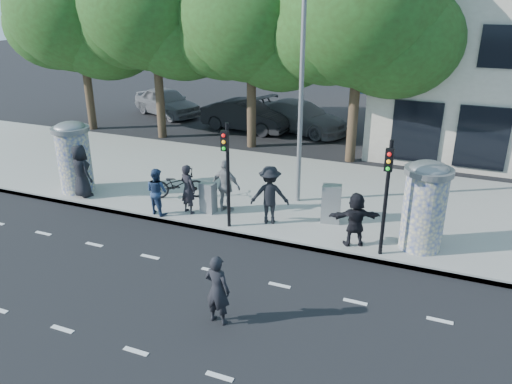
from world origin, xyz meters
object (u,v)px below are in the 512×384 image
at_px(man_road, 217,290).
at_px(cabinet_left, 208,197).
at_px(traffic_pole_far, 387,187).
at_px(ped_f, 355,219).
at_px(ad_column_left, 74,155).
at_px(ped_a, 81,171).
at_px(car_left, 167,102).
at_px(street_lamp, 301,70).
at_px(car_right, 300,117).
at_px(traffic_pole_near, 227,165).
at_px(ped_d, 270,195).
at_px(car_mid, 246,116).
at_px(cabinet_right, 331,204).
at_px(ped_b, 188,189).
at_px(bicycle, 178,184).
at_px(ad_column_right, 425,204).
at_px(ped_e, 226,186).
at_px(ped_c, 157,191).

xyz_separation_m(man_road, cabinet_left, (-2.91, 5.18, -0.19)).
distance_m(traffic_pole_far, ped_f, 1.54).
height_order(ad_column_left, traffic_pole_far, traffic_pole_far).
relative_size(ped_a, man_road, 1.12).
relative_size(ped_a, car_left, 0.39).
height_order(ad_column_left, street_lamp, street_lamp).
distance_m(man_road, car_right, 17.25).
height_order(ad_column_left, cabinet_left, ad_column_left).
distance_m(traffic_pole_near, ped_d, 1.77).
relative_size(cabinet_left, car_mid, 0.21).
bearing_deg(cabinet_right, cabinet_left, -178.41).
distance_m(traffic_pole_near, street_lamp, 4.07).
bearing_deg(car_mid, ped_b, -159.51).
relative_size(ped_a, bicycle, 0.98).
relative_size(ad_column_right, ped_e, 1.44).
relative_size(ad_column_left, ped_b, 1.55).
distance_m(cabinet_right, car_mid, 12.33).
xyz_separation_m(traffic_pole_near, ped_d, (1.10, 0.82, -1.12)).
bearing_deg(man_road, car_right, -72.50).
height_order(ad_column_right, cabinet_left, ad_column_right).
distance_m(traffic_pole_far, ped_a, 10.89).
xyz_separation_m(ped_a, ped_b, (4.30, 0.18, -0.11)).
height_order(ped_a, cabinet_right, ped_a).
height_order(ped_b, cabinet_left, ped_b).
xyz_separation_m(ped_e, bicycle, (-2.15, 0.43, -0.40)).
distance_m(ped_a, cabinet_left, 4.94).
distance_m(ped_c, ped_e, 2.32).
bearing_deg(ad_column_right, car_mid, 133.46).
bearing_deg(cabinet_left, car_mid, 113.18).
height_order(ad_column_right, ped_d, ad_column_right).
bearing_deg(traffic_pole_near, bicycle, 151.07).
distance_m(ped_b, cabinet_left, 0.74).
height_order(ped_d, ped_f, ped_d).
relative_size(man_road, car_left, 0.35).
bearing_deg(bicycle, ped_a, 83.05).
bearing_deg(bicycle, car_left, 6.50).
bearing_deg(traffic_pole_far, man_road, -124.59).
relative_size(ped_c, car_left, 0.33).
bearing_deg(ped_a, car_mid, -79.35).
distance_m(traffic_pole_near, bicycle, 3.49).
bearing_deg(ped_a, ped_b, -158.27).
height_order(traffic_pole_far, ped_f, traffic_pole_far).
height_order(man_road, cabinet_right, man_road).
relative_size(ped_b, bicycle, 0.87).
xyz_separation_m(man_road, car_left, (-12.01, 17.40, -0.03)).
xyz_separation_m(ad_column_right, ped_f, (-1.83, -0.59, -0.56)).
bearing_deg(car_mid, cabinet_left, -156.20).
height_order(ped_f, man_road, ped_f).
xyz_separation_m(ped_b, car_mid, (-2.59, 11.07, -0.18)).
distance_m(ad_column_left, man_road, 9.83).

